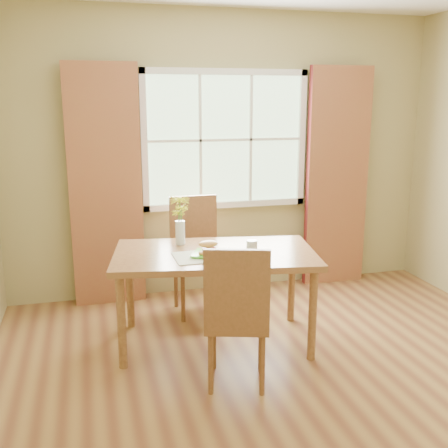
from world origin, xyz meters
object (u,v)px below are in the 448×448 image
Objects in this scene: croissant_sandwich at (208,248)px; water_glass at (252,249)px; flower_vase at (180,215)px; dining_table at (215,261)px; chair_near at (237,312)px; chair_far at (196,249)px.

croissant_sandwich is 0.32m from water_glass.
dining_table is at bearing -52.38° from flower_vase.
dining_table is 0.21m from croissant_sandwich.
water_glass reaches higher than dining_table.
flower_vase is (-0.14, 0.41, 0.17)m from croissant_sandwich.
dining_table is 10.37× the size of croissant_sandwich.
chair_far reaches higher than chair_near.
dining_table is at bearing 105.01° from chair_near.
water_glass is 0.31× the size of flower_vase.
dining_table is 0.33m from water_glass.
flower_vase is (-0.22, 0.28, 0.31)m from dining_table.
flower_vase is at bearing 118.02° from chair_near.
chair_near is at bearing -79.05° from flower_vase.
chair_near is (-0.03, -0.70, -0.12)m from dining_table.
chair_far is (0.02, 1.41, 0.02)m from chair_near.
chair_far is 2.63× the size of flower_vase.
dining_table is at bearing 53.63° from croissant_sandwich.
chair_far is at bearing 106.06° from chair_near.
chair_far is at bearing 99.60° from dining_table.
dining_table is 1.59× the size of chair_far.
chair_near is at bearing -91.31° from chair_far.
flower_vase is (-0.45, 0.46, 0.18)m from water_glass.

